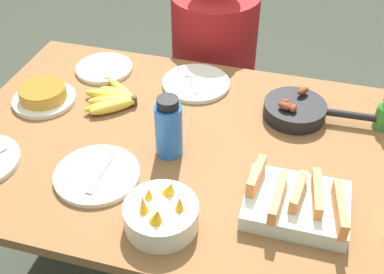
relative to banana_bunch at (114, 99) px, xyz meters
name	(u,v)px	position (x,y,z in m)	size (l,w,h in m)	color
dining_table	(192,166)	(0.32, -0.14, -0.11)	(1.51, 0.97, 0.72)	brown
banana_bunch	(114,99)	(0.00, 0.00, 0.00)	(0.20, 0.24, 0.04)	gold
melon_tray	(297,203)	(0.66, -0.33, 0.02)	(0.27, 0.22, 0.10)	silver
skillet	(297,110)	(0.62, 0.09, 0.01)	(0.38, 0.21, 0.08)	black
frittata_plate_center	(43,95)	(-0.24, -0.05, 0.01)	(0.22, 0.22, 0.06)	silver
empty_plate_near_front	(97,175)	(0.09, -0.35, -0.01)	(0.25, 0.25, 0.02)	silver
empty_plate_far_right	(196,83)	(0.24, 0.19, -0.01)	(0.25, 0.25, 0.02)	silver
empty_plate_mid_edge	(104,68)	(-0.12, 0.19, -0.01)	(0.22, 0.22, 0.02)	silver
fruit_bowl_citrus	(161,214)	(0.33, -0.47, 0.02)	(0.19, 0.19, 0.12)	silver
water_bottle	(169,128)	(0.26, -0.19, 0.08)	(0.08, 0.08, 0.20)	blue
hot_sauce_bottle	(384,113)	(0.89, 0.11, 0.04)	(0.05, 0.05, 0.13)	#337F2D
person_figure	(213,83)	(0.22, 0.59, -0.27)	(0.41, 0.41, 1.15)	black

